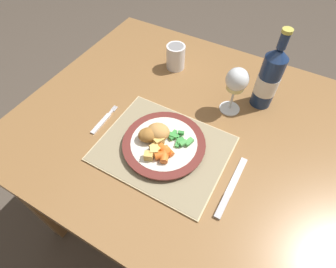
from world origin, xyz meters
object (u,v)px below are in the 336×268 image
(bottle, at_px, (269,79))
(drinking_cup, at_px, (176,56))
(dinner_plate, at_px, (164,144))
(table_knife, at_px, (229,192))
(wine_glass, at_px, (237,82))
(dining_table, at_px, (196,144))
(fork, at_px, (103,121))

(bottle, bearing_deg, drinking_cup, 175.19)
(bottle, relative_size, drinking_cup, 2.95)
(dinner_plate, xyz_separation_m, table_knife, (0.22, -0.04, -0.01))
(drinking_cup, bearing_deg, wine_glass, -22.23)
(dining_table, xyz_separation_m, dinner_plate, (-0.05, -0.13, 0.11))
(fork, distance_m, wine_glass, 0.44)
(dining_table, distance_m, bottle, 0.32)
(dining_table, distance_m, drinking_cup, 0.34)
(fork, relative_size, wine_glass, 0.80)
(dinner_plate, xyz_separation_m, drinking_cup, (-0.15, 0.35, 0.03))
(bottle, height_order, drinking_cup, bottle)
(bottle, bearing_deg, fork, -141.22)
(fork, bearing_deg, drinking_cup, 78.95)
(wine_glass, bearing_deg, drinking_cup, 157.77)
(drinking_cup, bearing_deg, table_knife, -46.58)
(dinner_plate, relative_size, table_knife, 1.21)
(bottle, xyz_separation_m, drinking_cup, (-0.34, 0.03, -0.06))
(dining_table, bearing_deg, fork, -153.82)
(wine_glass, bearing_deg, dining_table, -116.60)
(table_knife, distance_m, bottle, 0.38)
(table_knife, relative_size, wine_glass, 1.24)
(dining_table, relative_size, dinner_plate, 4.71)
(dinner_plate, height_order, wine_glass, wine_glass)
(fork, height_order, wine_glass, wine_glass)
(table_knife, bearing_deg, drinking_cup, 133.42)
(dinner_plate, distance_m, drinking_cup, 0.38)
(dinner_plate, xyz_separation_m, fork, (-0.22, -0.01, -0.01))
(wine_glass, xyz_separation_m, bottle, (0.08, 0.08, -0.01))
(fork, xyz_separation_m, bottle, (0.41, 0.33, 0.10))
(bottle, bearing_deg, table_knife, -85.43)
(dining_table, height_order, bottle, bottle)
(dinner_plate, height_order, bottle, bottle)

